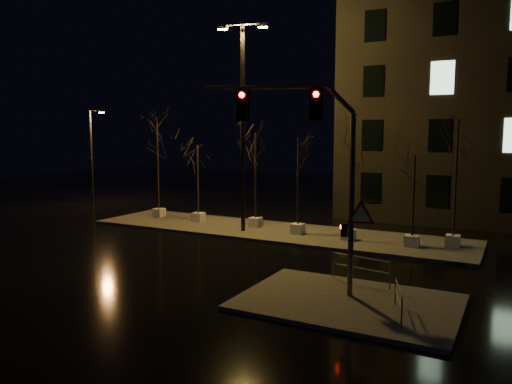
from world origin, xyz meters
The scene contains 15 objects.
ground centered at (0.00, 0.00, 0.00)m, with size 90.00×90.00×0.00m, color black.
median centered at (0.00, 6.00, 0.07)m, with size 22.00×5.00×0.15m, color #413E3A.
sidewalk_corner centered at (7.50, -3.50, 0.07)m, with size 7.00×5.00×0.15m, color #413E3A.
tree_0 centered at (-8.56, 6.56, 4.93)m, with size 1.80×1.80×6.31m.
tree_1 centered at (-5.29, 6.36, 3.85)m, with size 1.80×1.80×4.87m.
tree_2 centered at (-1.28, 6.41, 4.43)m, with size 1.80×1.80×5.64m.
tree_3 centered at (1.70, 5.76, 4.23)m, with size 1.80×1.80×5.38m.
tree_4 centered at (4.63, 5.54, 4.32)m, with size 1.80×1.80×5.50m.
tree_5 centered at (7.81, 5.54, 3.61)m, with size 1.80×1.80×4.56m.
tree_6 centered at (9.57, 6.51, 4.91)m, with size 1.80×1.80×6.28m.
traffic_signal_mast centered at (6.30, -3.36, 4.80)m, with size 5.51×1.98×7.08m.
streetlight_main centered at (-1.37, 5.10, 6.70)m, with size 2.82×0.98×11.35m.
streetlight_far centered at (-18.21, 10.24, 4.09)m, with size 1.46×0.37×7.44m.
guard_rail_a centered at (7.33, -1.50, 0.80)m, with size 2.28×0.45×1.00m.
guard_rail_b centered at (9.24, -4.06, 0.72)m, with size 0.61×1.78×0.89m.
Camera 1 is at (12.31, -19.00, 5.67)m, focal length 35.00 mm.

